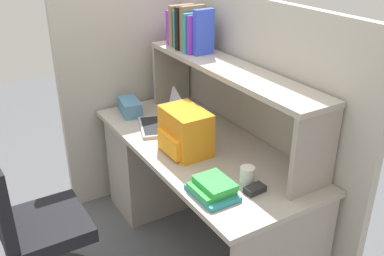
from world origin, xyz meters
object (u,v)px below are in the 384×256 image
(laptop, at_px, (164,120))
(tissue_box, at_px, (130,107))
(computer_mouse, at_px, (255,189))
(office_chair, at_px, (36,238))
(backpack, at_px, (185,132))
(paper_cup, at_px, (247,175))

(laptop, distance_m, tissue_box, 0.33)
(laptop, bearing_deg, tissue_box, -163.00)
(computer_mouse, distance_m, office_chair, 1.20)
(backpack, height_order, computer_mouse, backpack)
(computer_mouse, bearing_deg, backpack, -174.76)
(office_chair, bearing_deg, paper_cup, -123.18)
(tissue_box, distance_m, office_chair, 1.06)
(laptop, bearing_deg, backpack, -7.90)
(tissue_box, relative_size, office_chair, 0.24)
(computer_mouse, xyz_separation_m, paper_cup, (-0.09, 0.02, 0.03))
(paper_cup, distance_m, office_chair, 1.18)
(backpack, bearing_deg, paper_cup, 13.08)
(backpack, relative_size, office_chair, 0.32)
(paper_cup, bearing_deg, office_chair, -119.50)
(computer_mouse, bearing_deg, paper_cup, 162.91)
(laptop, xyz_separation_m, computer_mouse, (0.89, 0.03, -0.03))
(paper_cup, bearing_deg, tissue_box, -172.19)
(laptop, xyz_separation_m, office_chair, (0.25, -0.91, -0.39))
(laptop, height_order, tissue_box, laptop)
(backpack, xyz_separation_m, computer_mouse, (0.54, 0.08, -0.11))
(laptop, height_order, computer_mouse, laptop)
(laptop, relative_size, tissue_box, 1.71)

